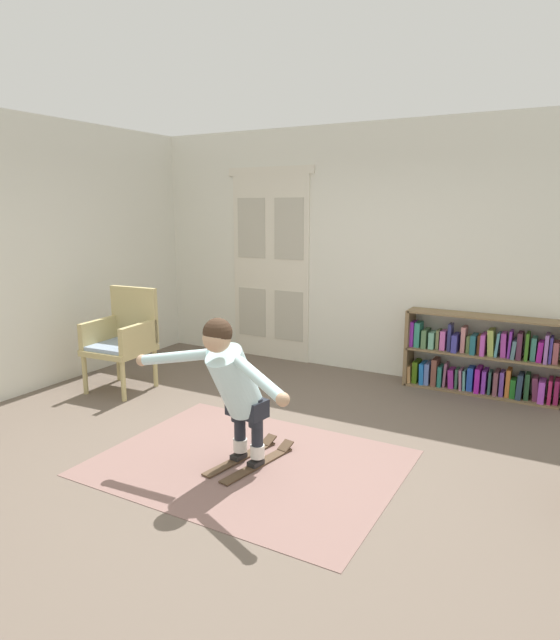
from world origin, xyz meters
name	(u,v)px	position (x,y,z in m)	size (l,w,h in m)	color
ground_plane	(262,453)	(0.00, 0.00, 0.00)	(7.20, 7.20, 0.00)	brown
back_wall	(375,251)	(0.00, 2.60, 1.45)	(6.00, 0.10, 2.90)	silver
side_wall_left	(42,255)	(-3.00, 0.40, 1.45)	(0.10, 6.00, 2.90)	silver
double_door	(271,265)	(-1.38, 2.54, 1.23)	(1.22, 0.05, 2.45)	beige
rug	(249,462)	(0.00, -0.19, 0.00)	(2.28, 1.73, 0.01)	#7F5F58
bookshelf	(481,360)	(1.29, 2.39, 0.37)	(1.62, 0.30, 0.85)	olive
wicker_chair	(124,337)	(-2.15, 0.67, 0.58)	(0.64, 0.64, 1.10)	tan
skis_pair	(251,459)	(0.00, -0.17, 0.02)	(0.40, 0.82, 0.07)	#4C3726
person_skier	(233,380)	(-0.03, -0.36, 0.72)	(1.46, 0.73, 1.13)	white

